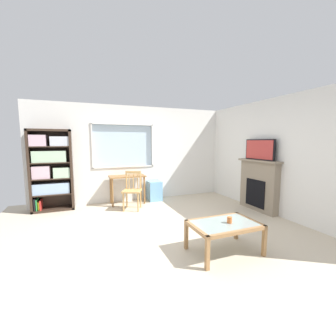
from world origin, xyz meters
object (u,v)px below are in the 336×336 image
(tv, at_px, (260,150))
(sippy_cup, at_px, (229,220))
(fireplace, at_px, (259,185))
(plastic_drawer_unit, at_px, (154,191))
(coffee_table, at_px, (224,227))
(wooden_chair, at_px, (132,190))
(desk_under_window, at_px, (127,180))
(bookshelf, at_px, (51,168))

(tv, distance_m, sippy_cup, 2.51)
(fireplace, bearing_deg, plastic_drawer_unit, 139.01)
(fireplace, xyz_separation_m, coffee_table, (-1.94, -1.37, -0.21))
(plastic_drawer_unit, xyz_separation_m, tv, (1.97, -1.73, 1.16))
(wooden_chair, bearing_deg, desk_under_window, 91.77)
(wooden_chair, distance_m, fireplace, 2.96)
(desk_under_window, bearing_deg, plastic_drawer_unit, 3.85)
(bookshelf, distance_m, coffee_table, 4.09)
(sippy_cup, bearing_deg, fireplace, 36.69)
(tv, distance_m, coffee_table, 2.58)
(bookshelf, xyz_separation_m, plastic_drawer_unit, (2.48, -0.06, -0.74))
(bookshelf, bearing_deg, wooden_chair, -19.56)
(fireplace, height_order, tv, tv)
(fireplace, bearing_deg, wooden_chair, 156.85)
(coffee_table, xyz_separation_m, sippy_cup, (0.06, -0.03, 0.11))
(desk_under_window, xyz_separation_m, plastic_drawer_unit, (0.74, 0.05, -0.34))
(bookshelf, distance_m, desk_under_window, 1.79)
(bookshelf, height_order, coffee_table, bookshelf)
(wooden_chair, bearing_deg, bookshelf, 160.44)
(plastic_drawer_unit, relative_size, sippy_cup, 5.91)
(bookshelf, relative_size, coffee_table, 1.94)
(tv, xyz_separation_m, coffee_table, (-1.92, -1.37, -1.04))
(fireplace, relative_size, coffee_table, 1.22)
(wooden_chair, xyz_separation_m, tv, (2.70, -1.16, 0.96))
(desk_under_window, relative_size, coffee_table, 0.93)
(wooden_chair, xyz_separation_m, fireplace, (2.72, -1.16, 0.13))
(fireplace, distance_m, sippy_cup, 2.34)
(desk_under_window, bearing_deg, tv, -31.73)
(wooden_chair, distance_m, tv, 3.09)
(bookshelf, relative_size, wooden_chair, 2.09)
(bookshelf, bearing_deg, sippy_cup, -50.79)
(wooden_chair, xyz_separation_m, coffee_table, (0.78, -2.53, -0.08))
(desk_under_window, height_order, fireplace, fireplace)
(desk_under_window, bearing_deg, fireplace, -31.56)
(wooden_chair, distance_m, plastic_drawer_unit, 0.94)
(bookshelf, distance_m, wooden_chair, 1.94)
(bookshelf, relative_size, sippy_cup, 20.91)
(wooden_chair, bearing_deg, plastic_drawer_unit, 37.95)
(desk_under_window, relative_size, wooden_chair, 1.01)
(plastic_drawer_unit, xyz_separation_m, sippy_cup, (0.11, -3.13, 0.22))
(fireplace, relative_size, tv, 1.41)
(wooden_chair, distance_m, coffee_table, 2.65)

